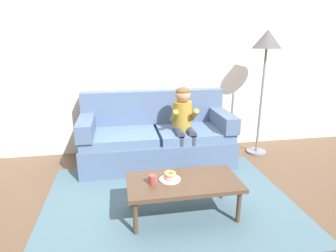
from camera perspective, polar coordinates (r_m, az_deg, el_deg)
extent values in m
plane|color=brown|center=(3.43, -0.65, -12.78)|extent=(10.00, 10.00, 0.00)
cube|color=silver|center=(4.37, -3.82, 13.04)|extent=(8.00, 0.10, 2.80)
cube|color=#476675|center=(3.21, 0.12, -14.87)|extent=(2.67, 2.00, 0.01)
cube|color=slate|center=(4.06, -2.23, -4.85)|extent=(2.09, 0.90, 0.38)
cube|color=slate|center=(3.89, -9.81, -2.15)|extent=(1.00, 0.74, 0.12)
cube|color=slate|center=(4.03, 5.21, -1.31)|extent=(1.00, 0.74, 0.12)
cube|color=slate|center=(4.22, -2.98, 3.93)|extent=(2.09, 0.20, 0.49)
cube|color=slate|center=(3.91, -16.14, 0.14)|extent=(0.20, 0.90, 0.22)
cube|color=slate|center=(4.15, 10.73, 1.48)|extent=(0.20, 0.90, 0.22)
cube|color=#4C3828|center=(2.82, 3.15, -11.31)|extent=(1.10, 0.56, 0.04)
cylinder|color=#4C3828|center=(2.67, -6.63, -18.02)|extent=(0.04, 0.04, 0.35)
cylinder|color=#4C3828|center=(2.88, 14.10, -15.63)|extent=(0.04, 0.04, 0.35)
cylinder|color=#4C3828|center=(3.05, -7.19, -13.25)|extent=(0.04, 0.04, 0.35)
cylinder|color=#4C3828|center=(3.23, 10.88, -11.56)|extent=(0.04, 0.04, 0.35)
cylinder|color=olive|center=(3.88, 2.91, 2.05)|extent=(0.26, 0.26, 0.40)
sphere|color=tan|center=(3.80, 3.05, 6.30)|extent=(0.21, 0.21, 0.21)
ellipsoid|color=brown|center=(3.79, 3.06, 7.00)|extent=(0.20, 0.20, 0.12)
cylinder|color=#333847|center=(3.78, 2.20, -1.37)|extent=(0.11, 0.30, 0.11)
cylinder|color=#333847|center=(3.72, 2.65, -5.45)|extent=(0.09, 0.09, 0.44)
cube|color=black|center=(3.78, 2.76, -9.24)|extent=(0.10, 0.20, 0.06)
cylinder|color=olive|center=(3.75, 1.25, 2.06)|extent=(0.07, 0.29, 0.23)
cylinder|color=#333847|center=(3.81, 4.54, -1.23)|extent=(0.11, 0.30, 0.11)
cylinder|color=#333847|center=(3.76, 5.04, -5.27)|extent=(0.09, 0.09, 0.44)
cube|color=black|center=(3.82, 5.13, -9.02)|extent=(0.10, 0.20, 0.06)
cylinder|color=olive|center=(3.81, 5.27, 2.24)|extent=(0.07, 0.29, 0.23)
cylinder|color=white|center=(2.81, 0.39, -10.73)|extent=(0.21, 0.21, 0.01)
torus|color=pink|center=(2.80, 0.39, -10.28)|extent=(0.17, 0.17, 0.04)
torus|color=tan|center=(2.79, 0.39, -9.62)|extent=(0.12, 0.12, 0.04)
cylinder|color=#993D38|center=(2.73, -3.13, -10.73)|extent=(0.08, 0.08, 0.09)
cube|color=red|center=(3.37, -6.35, -12.99)|extent=(0.16, 0.09, 0.05)
cylinder|color=red|center=(3.36, -7.83, -13.08)|extent=(0.06, 0.06, 0.05)
cylinder|color=red|center=(3.37, -4.87, -12.90)|extent=(0.06, 0.06, 0.05)
cylinder|color=slate|center=(4.67, 17.40, -4.94)|extent=(0.30, 0.30, 0.03)
cylinder|color=slate|center=(4.44, 18.33, 4.88)|extent=(0.04, 0.04, 1.60)
cone|color=#4C4C51|center=(4.36, 19.45, 16.26)|extent=(0.41, 0.41, 0.26)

